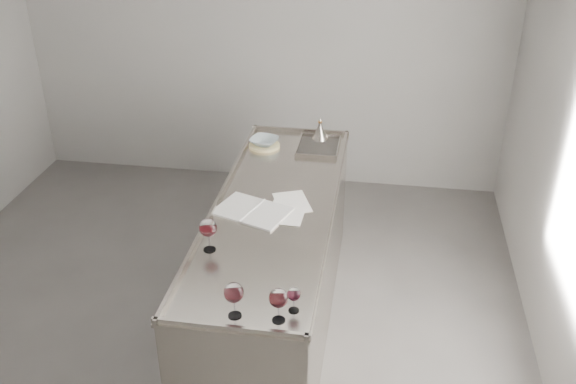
% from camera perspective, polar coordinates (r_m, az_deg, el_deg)
% --- Properties ---
extents(room_shell, '(4.54, 5.04, 2.84)m').
position_cam_1_polar(room_shell, '(3.70, -9.78, 3.22)').
color(room_shell, '#504D4B').
rests_on(room_shell, ground).
extents(counter, '(0.77, 2.42, 0.97)m').
position_cam_1_polar(counter, '(4.31, -1.17, -6.64)').
color(counter, '#9D948C').
rests_on(counter, ground).
extents(wine_glass_left, '(0.10, 0.10, 0.20)m').
position_cam_1_polar(wine_glass_left, '(3.59, -7.11, -3.25)').
color(wine_glass_left, white).
rests_on(wine_glass_left, counter).
extents(wine_glass_middle, '(0.10, 0.10, 0.19)m').
position_cam_1_polar(wine_glass_middle, '(3.11, -4.84, -8.97)').
color(wine_glass_middle, white).
rests_on(wine_glass_middle, counter).
extents(wine_glass_right, '(0.09, 0.09, 0.18)m').
position_cam_1_polar(wine_glass_right, '(3.07, -0.86, -9.48)').
color(wine_glass_right, white).
rests_on(wine_glass_right, counter).
extents(wine_glass_small, '(0.07, 0.07, 0.14)m').
position_cam_1_polar(wine_glass_small, '(3.15, 0.52, -9.12)').
color(wine_glass_small, white).
rests_on(wine_glass_small, counter).
extents(notebook, '(0.52, 0.44, 0.02)m').
position_cam_1_polar(notebook, '(4.00, -3.20, -1.69)').
color(notebook, white).
rests_on(notebook, counter).
extents(loose_paper_top, '(0.30, 0.34, 0.00)m').
position_cam_1_polar(loose_paper_top, '(4.10, 0.36, -0.93)').
color(loose_paper_top, white).
rests_on(loose_paper_top, counter).
extents(loose_paper_under, '(0.23, 0.32, 0.00)m').
position_cam_1_polar(loose_paper_under, '(3.99, -0.11, -1.77)').
color(loose_paper_under, white).
rests_on(loose_paper_under, counter).
extents(trivet, '(0.25, 0.25, 0.02)m').
position_cam_1_polar(trivet, '(4.86, -2.12, 4.15)').
color(trivet, beige).
rests_on(trivet, counter).
extents(ceramic_bowl, '(0.25, 0.25, 0.05)m').
position_cam_1_polar(ceramic_bowl, '(4.84, -2.12, 4.53)').
color(ceramic_bowl, '#98A9B1').
rests_on(ceramic_bowl, trivet).
extents(wine_funnel, '(0.13, 0.13, 0.19)m').
position_cam_1_polar(wine_funnel, '(4.97, 2.85, 5.34)').
color(wine_funnel, gray).
rests_on(wine_funnel, counter).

